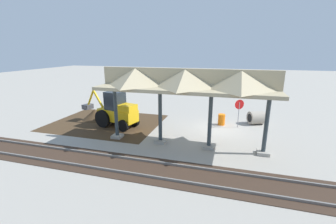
% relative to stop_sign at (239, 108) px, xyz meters
% --- Properties ---
extents(ground_plane, '(120.00, 120.00, 0.00)m').
position_rel_stop_sign_xyz_m(ground_plane, '(1.43, 0.95, -1.62)').
color(ground_plane, '#9E998E').
extents(dirt_work_zone, '(8.90, 7.00, 0.01)m').
position_rel_stop_sign_xyz_m(dirt_work_zone, '(10.67, 1.78, -1.62)').
color(dirt_work_zone, '#42301E').
rests_on(dirt_work_zone, ground).
extents(platform_canopy, '(10.74, 3.20, 4.90)m').
position_rel_stop_sign_xyz_m(platform_canopy, '(3.39, 4.56, 2.52)').
color(platform_canopy, '#9E998E').
rests_on(platform_canopy, ground).
extents(rail_tracks, '(60.00, 2.58, 0.15)m').
position_rel_stop_sign_xyz_m(rail_tracks, '(1.43, 8.08, -1.59)').
color(rail_tracks, slate).
rests_on(rail_tracks, ground).
extents(stop_sign, '(0.68, 0.40, 2.26)m').
position_rel_stop_sign_xyz_m(stop_sign, '(0.00, 0.00, 0.00)').
color(stop_sign, gray).
rests_on(stop_sign, ground).
extents(backhoe, '(5.38, 2.40, 2.82)m').
position_rel_stop_sign_xyz_m(backhoe, '(9.37, 2.35, -0.36)').
color(backhoe, '#EAB214').
rests_on(backhoe, ground).
extents(dirt_mound, '(4.51, 4.51, 1.83)m').
position_rel_stop_sign_xyz_m(dirt_mound, '(12.12, 1.17, -1.62)').
color(dirt_mound, '#42301E').
rests_on(dirt_mound, ground).
extents(concrete_pipe, '(1.50, 1.46, 1.08)m').
position_rel_stop_sign_xyz_m(concrete_pipe, '(-1.45, -1.32, -1.08)').
color(concrete_pipe, '#9E9384').
rests_on(concrete_pipe, ground).
extents(traffic_barrel, '(0.56, 0.56, 0.90)m').
position_rel_stop_sign_xyz_m(traffic_barrel, '(1.28, -0.30, -1.17)').
color(traffic_barrel, orange).
rests_on(traffic_barrel, ground).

